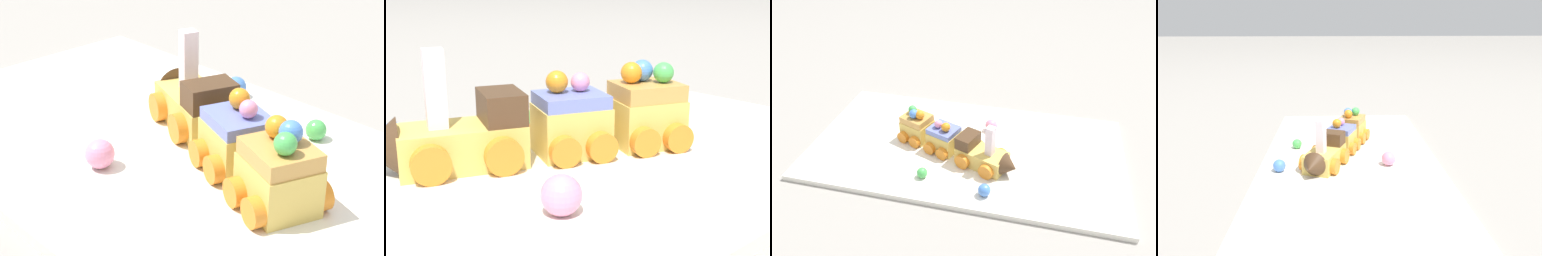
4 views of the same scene
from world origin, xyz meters
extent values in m
plane|color=gray|center=(0.00, 0.00, 0.00)|extent=(10.00, 10.00, 0.00)
cube|color=white|center=(0.00, 0.00, 0.01)|extent=(0.70, 0.37, 0.01)
cube|color=#E0BC56|center=(0.05, -0.05, 0.03)|extent=(0.12, 0.09, 0.04)
cube|color=#4C331E|center=(0.01, -0.04, 0.06)|extent=(0.05, 0.06, 0.03)
cube|color=white|center=(0.06, -0.06, 0.06)|extent=(0.02, 0.02, 0.02)
cube|color=white|center=(0.06, -0.06, 0.07)|extent=(0.02, 0.02, 0.02)
cube|color=white|center=(0.06, -0.06, 0.09)|extent=(0.02, 0.02, 0.02)
cube|color=white|center=(0.06, -0.06, 0.11)|extent=(0.02, 0.02, 0.02)
cylinder|color=orange|center=(0.06, -0.09, 0.03)|extent=(0.03, 0.02, 0.03)
cylinder|color=orange|center=(0.09, -0.03, 0.03)|extent=(0.03, 0.02, 0.03)
cylinder|color=orange|center=(0.01, -0.07, 0.03)|extent=(0.03, 0.02, 0.03)
cylinder|color=orange|center=(0.03, -0.01, 0.03)|extent=(0.03, 0.02, 0.03)
cube|color=#E0BC56|center=(-0.05, -0.02, 0.03)|extent=(0.08, 0.07, 0.04)
cube|color=#6B7AC6|center=(-0.05, -0.02, 0.06)|extent=(0.07, 0.07, 0.01)
sphere|color=pink|center=(-0.06, -0.02, 0.08)|extent=(0.02, 0.02, 0.02)
sphere|color=orange|center=(-0.04, -0.03, 0.08)|extent=(0.03, 0.03, 0.02)
cylinder|color=orange|center=(-0.04, -0.05, 0.03)|extent=(0.03, 0.02, 0.03)
cylinder|color=orange|center=(-0.02, 0.01, 0.03)|extent=(0.03, 0.02, 0.03)
cylinder|color=orange|center=(-0.07, -0.04, 0.03)|extent=(0.03, 0.02, 0.03)
cylinder|color=orange|center=(-0.05, 0.02, 0.03)|extent=(0.03, 0.02, 0.03)
cube|color=#E0BC56|center=(-0.12, 0.01, 0.03)|extent=(0.08, 0.07, 0.04)
cube|color=#CC9347|center=(-0.12, 0.01, 0.06)|extent=(0.07, 0.07, 0.02)
sphere|color=#4CBC56|center=(-0.13, 0.02, 0.08)|extent=(0.03, 0.03, 0.02)
sphere|color=#4C84E0|center=(-0.12, 0.00, 0.08)|extent=(0.03, 0.03, 0.02)
sphere|color=orange|center=(-0.11, 0.00, 0.08)|extent=(0.03, 0.03, 0.02)
cylinder|color=orange|center=(-0.11, -0.03, 0.03)|extent=(0.03, 0.02, 0.03)
cylinder|color=orange|center=(-0.09, 0.03, 0.03)|extent=(0.03, 0.02, 0.03)
cylinder|color=orange|center=(-0.14, -0.02, 0.03)|extent=(0.03, 0.02, 0.03)
cylinder|color=orange|center=(-0.12, 0.05, 0.03)|extent=(0.03, 0.02, 0.03)
sphere|color=#4CBC56|center=(-0.06, -0.12, 0.02)|extent=(0.02, 0.02, 0.02)
sphere|color=pink|center=(0.04, 0.08, 0.03)|extent=(0.03, 0.03, 0.03)
sphere|color=#4C84E0|center=(0.07, -0.14, 0.02)|extent=(0.03, 0.03, 0.03)
camera|label=1|loc=(-0.40, 0.39, 0.32)|focal=60.00mm
camera|label=2|loc=(0.26, 0.34, 0.17)|focal=50.00mm
camera|label=3|loc=(0.15, -0.66, 0.53)|focal=35.00mm
camera|label=4|loc=(0.75, -0.03, 0.31)|focal=35.00mm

